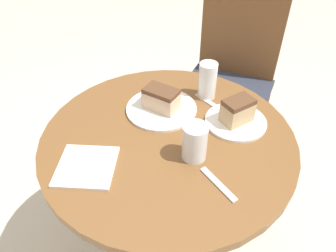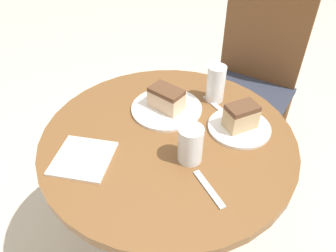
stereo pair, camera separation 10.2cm
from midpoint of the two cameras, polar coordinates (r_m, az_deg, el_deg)
The scene contains 11 objects.
table at distance 1.16m, azimuth 2.53°, elevation -7.82°, with size 0.81×0.81×0.73m.
chair at distance 1.79m, azimuth 15.49°, elevation 7.36°, with size 0.48×0.44×0.94m.
plate_near at distance 1.10m, azimuth 14.88°, elevation -0.34°, with size 0.20×0.20×0.01m.
plate_far at distance 1.14m, azimuth 2.29°, elevation 2.99°, with size 0.25×0.25×0.01m.
cake_slice_near at distance 1.07m, azimuth 15.30°, elevation 1.53°, with size 0.11×0.12×0.08m.
cake_slice_far at distance 1.12m, azimuth 2.34°, elevation 4.72°, with size 0.13×0.09×0.08m.
glass_lemonade at distance 1.18m, azimuth 10.76°, elevation 6.86°, with size 0.06×0.06×0.14m.
glass_water at distance 0.94m, azimuth 7.01°, elevation -3.59°, with size 0.07×0.07×0.12m.
napkin_stack at distance 0.98m, azimuth -11.72°, elevation -5.66°, with size 0.20×0.20×0.01m.
fork at distance 1.17m, azimuth 11.11°, elevation 3.10°, with size 0.14×0.10×0.00m.
spoon at distance 0.91m, azimuth 10.39°, elevation -10.86°, with size 0.12×0.10×0.00m.
Camera 2 is at (0.36, -0.69, 1.43)m, focal length 35.00 mm.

